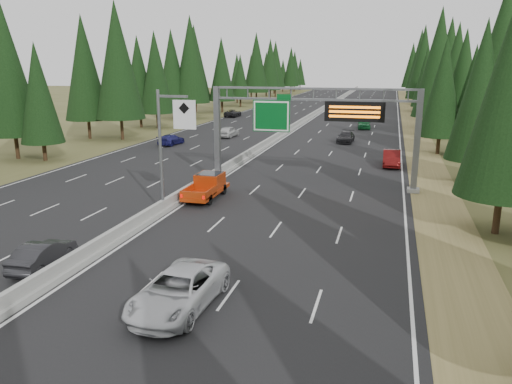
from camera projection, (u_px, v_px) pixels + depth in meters
The scene contains 19 objects.
road at pixel (304, 123), 84.54m from camera, with size 32.00×260.00×0.08m, color black.
shoulder_right at pixel (414, 126), 80.05m from camera, with size 3.60×260.00×0.06m, color olive.
shoulder_left at pixel (206, 120), 89.03m from camera, with size 3.60×260.00×0.06m, color #494B23.
median_barrier at pixel (304, 120), 84.44m from camera, with size 0.70×260.00×0.85m.
sign_gantry at pixel (321, 122), 38.79m from camera, with size 16.75×0.98×7.80m.
hov_sign_pole at pixel (168, 143), 31.76m from camera, with size 2.80×0.50×8.00m.
tree_row_right at pixel (455, 65), 71.25m from camera, with size 11.65×243.37×18.99m.
tree_row_left at pixel (170, 70), 82.86m from camera, with size 11.91×243.47×18.07m.
silver_minivan at pixel (179, 290), 19.93m from camera, with size 2.56×5.56×1.54m, color silver.
red_pickup at pixel (208, 184), 36.67m from camera, with size 1.89×5.30×1.73m.
car_ahead_green at pixel (364, 124), 75.87m from camera, with size 1.84×4.57×1.56m, color #145A2B.
car_ahead_dkred at pixel (392, 158), 47.95m from camera, with size 1.61×4.63×1.53m, color #590D0C.
car_ahead_dkgrey at pixel (346, 137), 62.73m from camera, with size 1.87×4.61×1.34m, color black.
car_ahead_white at pixel (360, 105), 112.52m from camera, with size 2.21×4.80×1.33m, color silver.
car_ahead_far at pixel (355, 103), 117.80m from camera, with size 1.53×3.81×1.30m, color black.
car_onc_near at pixel (43, 254), 23.97m from camera, with size 1.39×3.99×1.32m, color black.
car_onc_blue at pixel (171, 140), 60.74m from camera, with size 1.78×4.38×1.27m, color navy.
car_onc_white at pixel (229, 132), 67.20m from camera, with size 1.74×4.32×1.47m, color #BDBDBD.
car_onc_far at pixel (233, 113), 93.32m from camera, with size 2.24×4.86×1.35m, color black.
Camera 1 is at (14.20, -4.02, 9.60)m, focal length 35.00 mm.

